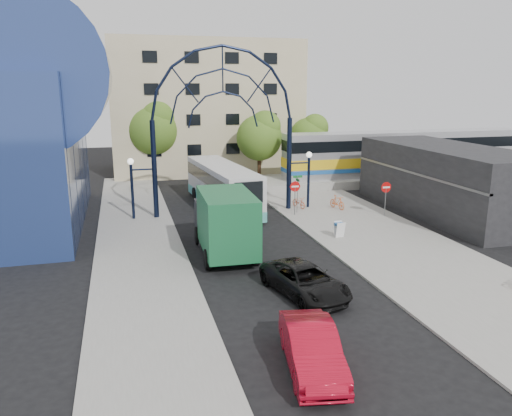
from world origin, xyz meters
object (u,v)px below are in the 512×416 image
object	(u,v)px
red_sedan	(312,348)
bike_near_a	(299,202)
tree_north_c	(310,135)
black_suv	(305,281)
train_car	(407,153)
city_bus	(222,186)
sandwich_board	(339,227)
green_truck	(224,222)
gateway_arch	(223,97)
tree_north_a	(261,135)
do_not_enter_sign	(386,191)
bike_near_b	(337,202)
stop_sign	(295,190)
street_name_sign	(297,186)
tree_north_b	(154,127)

from	to	relation	value
red_sedan	bike_near_a	world-z (taller)	red_sedan
tree_north_c	black_suv	xyz separation A→B (m)	(-11.63, -29.48, -3.57)
train_car	city_bus	distance (m)	20.67
city_bus	black_suv	world-z (taller)	city_bus
sandwich_board	black_suv	size ratio (longest dim) A/B	0.20
green_truck	tree_north_c	bearing A→B (deg)	60.68
gateway_arch	tree_north_a	distance (m)	13.98
train_car	city_bus	size ratio (longest dim) A/B	2.03
tree_north_a	bike_near_a	world-z (taller)	tree_north_a
tree_north_a	tree_north_c	distance (m)	6.33
tree_north_a	green_truck	size ratio (longest dim) A/B	0.94
gateway_arch	sandwich_board	bearing A→B (deg)	-55.09
do_not_enter_sign	green_truck	xyz separation A→B (m)	(-12.84, -4.84, -0.13)
bike_near_a	green_truck	bearing A→B (deg)	-144.37
black_suv	sandwich_board	bearing A→B (deg)	43.30
bike_near_a	bike_near_b	size ratio (longest dim) A/B	0.96
sandwich_board	black_suv	bearing A→B (deg)	-124.18
gateway_arch	stop_sign	world-z (taller)	gateway_arch
do_not_enter_sign	bike_near_a	xyz separation A→B (m)	(-5.15, 4.00, -1.42)
bike_near_a	bike_near_b	xyz separation A→B (m)	(2.69, -1.17, 0.08)
street_name_sign	tree_north_a	xyz separation A→B (m)	(0.92, 13.33, 2.48)
tree_north_a	black_suv	size ratio (longest dim) A/B	1.39
gateway_arch	black_suv	world-z (taller)	gateway_arch
city_bus	stop_sign	bearing A→B (deg)	-46.78
tree_north_a	red_sedan	world-z (taller)	tree_north_a
gateway_arch	bike_near_b	bearing A→B (deg)	-7.79
stop_sign	street_name_sign	distance (m)	0.74
tree_north_a	bike_near_b	world-z (taller)	tree_north_a
bike_near_b	train_car	bearing A→B (deg)	24.46
stop_sign	tree_north_b	bearing A→B (deg)	115.83
stop_sign	bike_near_a	size ratio (longest dim) A/B	1.50
do_not_enter_sign	tree_north_c	bearing A→B (deg)	86.42
city_bus	bike_near_b	xyz separation A→B (m)	(8.29, -3.18, -1.11)
bike_near_a	street_name_sign	bearing A→B (deg)	-128.20
train_car	stop_sign	bearing A→B (deg)	-146.66
gateway_arch	black_suv	size ratio (longest dim) A/B	2.70
do_not_enter_sign	city_bus	world-z (taller)	city_bus
black_suv	gateway_arch	bearing A→B (deg)	79.28
bike_near_a	tree_north_b	bearing A→B (deg)	108.01
tree_north_b	green_truck	world-z (taller)	tree_north_b
tree_north_c	sandwich_board	bearing A→B (deg)	-106.55
tree_north_c	red_sedan	xyz separation A→B (m)	(-13.58, -35.28, -3.51)
street_name_sign	sandwich_board	bearing A→B (deg)	-86.54
stop_sign	do_not_enter_sign	size ratio (longest dim) A/B	1.01
gateway_arch	tree_north_c	world-z (taller)	gateway_arch
tree_north_c	city_bus	world-z (taller)	tree_north_c
street_name_sign	green_truck	size ratio (longest dim) A/B	0.38
tree_north_a	tree_north_b	size ratio (longest dim) A/B	0.88
stop_sign	street_name_sign	xyz separation A→B (m)	(0.40, 0.60, 0.14)
train_car	bike_near_b	xyz separation A→B (m)	(-11.47, -9.17, -2.26)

